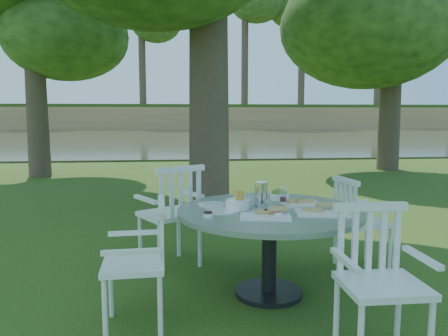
# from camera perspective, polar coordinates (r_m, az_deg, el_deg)

# --- Properties ---
(ground) EXTENTS (140.00, 140.00, 0.00)m
(ground) POSITION_cam_1_polar(r_m,az_deg,el_deg) (5.22, 0.23, -9.57)
(ground) COLOR #1C370B
(ground) RESTS_ON ground
(table) EXTENTS (1.50, 1.50, 0.72)m
(table) POSITION_cam_1_polar(r_m,az_deg,el_deg) (3.61, 5.97, -7.31)
(table) COLOR black
(table) RESTS_ON ground
(chair_ne) EXTENTS (0.48, 0.51, 0.89)m
(chair_ne) POSITION_cam_1_polar(r_m,az_deg,el_deg) (4.37, 16.68, -6.05)
(chair_ne) COLOR white
(chair_ne) RESTS_ON ground
(chair_nw) EXTENTS (0.68, 0.67, 1.01)m
(chair_nw) POSITION_cam_1_polar(r_m,az_deg,el_deg) (4.22, -6.47, -5.30)
(chair_nw) COLOR white
(chair_nw) RESTS_ON ground
(chair_sw) EXTENTS (0.45, 0.48, 0.90)m
(chair_sw) POSITION_cam_1_polar(r_m,az_deg,el_deg) (3.12, -10.11, -11.03)
(chair_sw) COLOR white
(chair_sw) RESTS_ON ground
(chair_se) EXTENTS (0.47, 0.44, 0.93)m
(chair_se) POSITION_cam_1_polar(r_m,az_deg,el_deg) (2.89, 19.23, -12.35)
(chair_se) COLOR white
(chair_se) RESTS_ON ground
(tableware) EXTENTS (1.17, 0.91, 0.21)m
(tableware) POSITION_cam_1_polar(r_m,az_deg,el_deg) (3.60, 5.35, -4.65)
(tableware) COLOR white
(tableware) RESTS_ON table
(river) EXTENTS (100.00, 28.00, 0.12)m
(river) POSITION_cam_1_polar(r_m,az_deg,el_deg) (28.02, -4.79, 3.91)
(river) COLOR #2E321E
(river) RESTS_ON ground
(far_bank) EXTENTS (100.00, 18.00, 15.20)m
(far_bank) POSITION_cam_1_polar(r_m,az_deg,el_deg) (46.46, -4.99, 14.07)
(far_bank) COLOR #A87D4E
(far_bank) RESTS_ON ground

